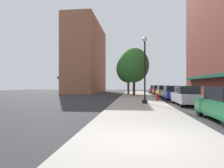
{
  "coord_description": "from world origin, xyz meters",
  "views": [
    {
      "loc": [
        -0.5,
        -5.82,
        1.76
      ],
      "look_at": [
        -3.47,
        20.84,
        1.87
      ],
      "focal_mm": 31.08,
      "sensor_mm": 36.0,
      "label": 1
    }
  ],
  "objects_px": {
    "fire_hydrant": "(157,97)",
    "tree_near": "(134,65)",
    "car_silver": "(186,96)",
    "car_blue": "(171,93)",
    "car_yellow": "(163,91)",
    "lamppost": "(145,68)",
    "parking_meter_near": "(156,92)",
    "parking_meter_far": "(153,91)",
    "tree_mid": "(128,69)",
    "car_red": "(158,90)",
    "car_black": "(154,89)"
  },
  "relations": [
    {
      "from": "parking_meter_near",
      "to": "car_blue",
      "type": "bearing_deg",
      "value": 37.28
    },
    {
      "from": "tree_near",
      "to": "car_yellow",
      "type": "relative_size",
      "value": 1.69
    },
    {
      "from": "parking_meter_near",
      "to": "tree_near",
      "type": "bearing_deg",
      "value": 108.61
    },
    {
      "from": "tree_mid",
      "to": "car_black",
      "type": "bearing_deg",
      "value": 56.3
    },
    {
      "from": "parking_meter_far",
      "to": "tree_mid",
      "type": "bearing_deg",
      "value": 110.62
    },
    {
      "from": "tree_near",
      "to": "car_yellow",
      "type": "bearing_deg",
      "value": 5.37
    },
    {
      "from": "tree_mid",
      "to": "car_red",
      "type": "height_order",
      "value": "tree_mid"
    },
    {
      "from": "car_red",
      "to": "car_black",
      "type": "bearing_deg",
      "value": 89.78
    },
    {
      "from": "lamppost",
      "to": "car_black",
      "type": "distance_m",
      "value": 26.22
    },
    {
      "from": "fire_hydrant",
      "to": "car_silver",
      "type": "bearing_deg",
      "value": -55.25
    },
    {
      "from": "fire_hydrant",
      "to": "car_blue",
      "type": "relative_size",
      "value": 0.18
    },
    {
      "from": "car_blue",
      "to": "car_black",
      "type": "bearing_deg",
      "value": 88.52
    },
    {
      "from": "car_black",
      "to": "car_blue",
      "type": "bearing_deg",
      "value": -88.83
    },
    {
      "from": "tree_near",
      "to": "car_silver",
      "type": "distance_m",
      "value": 13.8
    },
    {
      "from": "fire_hydrant",
      "to": "tree_mid",
      "type": "relative_size",
      "value": 0.11
    },
    {
      "from": "tree_mid",
      "to": "car_red",
      "type": "xyz_separation_m",
      "value": [
        5.43,
        1.95,
        -3.8
      ]
    },
    {
      "from": "car_blue",
      "to": "car_red",
      "type": "height_order",
      "value": "same"
    },
    {
      "from": "parking_meter_near",
      "to": "parking_meter_far",
      "type": "xyz_separation_m",
      "value": [
        0.0,
        3.58,
        0.0
      ]
    },
    {
      "from": "parking_meter_near",
      "to": "car_black",
      "type": "bearing_deg",
      "value": 84.69
    },
    {
      "from": "fire_hydrant",
      "to": "car_yellow",
      "type": "xyz_separation_m",
      "value": [
        2.08,
        9.87,
        0.29
      ]
    },
    {
      "from": "parking_meter_far",
      "to": "car_blue",
      "type": "distance_m",
      "value": 2.86
    },
    {
      "from": "car_blue",
      "to": "tree_mid",
      "type": "bearing_deg",
      "value": 114.11
    },
    {
      "from": "fire_hydrant",
      "to": "tree_mid",
      "type": "bearing_deg",
      "value": 102.67
    },
    {
      "from": "lamppost",
      "to": "car_silver",
      "type": "distance_m",
      "value": 4.25
    },
    {
      "from": "car_yellow",
      "to": "car_blue",
      "type": "bearing_deg",
      "value": -89.3
    },
    {
      "from": "fire_hydrant",
      "to": "car_red",
      "type": "relative_size",
      "value": 0.18
    },
    {
      "from": "car_yellow",
      "to": "car_red",
      "type": "xyz_separation_m",
      "value": [
        0.0,
        6.96,
        0.0
      ]
    },
    {
      "from": "parking_meter_near",
      "to": "car_yellow",
      "type": "xyz_separation_m",
      "value": [
        1.95,
        7.81,
        -0.14
      ]
    },
    {
      "from": "parking_meter_near",
      "to": "car_black",
      "type": "distance_m",
      "value": 21.05
    },
    {
      "from": "parking_meter_near",
      "to": "parking_meter_far",
      "type": "relative_size",
      "value": 1.0
    },
    {
      "from": "fire_hydrant",
      "to": "tree_near",
      "type": "distance_m",
      "value": 10.62
    },
    {
      "from": "fire_hydrant",
      "to": "parking_meter_near",
      "type": "xyz_separation_m",
      "value": [
        0.13,
        2.06,
        0.43
      ]
    },
    {
      "from": "fire_hydrant",
      "to": "parking_meter_far",
      "type": "xyz_separation_m",
      "value": [
        0.13,
        5.64,
        0.43
      ]
    },
    {
      "from": "fire_hydrant",
      "to": "parking_meter_near",
      "type": "distance_m",
      "value": 2.11
    },
    {
      "from": "fire_hydrant",
      "to": "car_silver",
      "type": "relative_size",
      "value": 0.18
    },
    {
      "from": "car_yellow",
      "to": "tree_near",
      "type": "bearing_deg",
      "value": -173.93
    },
    {
      "from": "car_black",
      "to": "tree_mid",
      "type": "bearing_deg",
      "value": -122.53
    },
    {
      "from": "fire_hydrant",
      "to": "parking_meter_near",
      "type": "bearing_deg",
      "value": 86.31
    },
    {
      "from": "car_yellow",
      "to": "car_black",
      "type": "xyz_separation_m",
      "value": [
        0.0,
        13.15,
        0.0
      ]
    },
    {
      "from": "tree_near",
      "to": "car_yellow",
      "type": "xyz_separation_m",
      "value": [
        4.44,
        0.42,
        -3.94
      ]
    },
    {
      "from": "car_silver",
      "to": "car_red",
      "type": "distance_m",
      "value": 19.84
    },
    {
      "from": "parking_meter_far",
      "to": "car_red",
      "type": "bearing_deg",
      "value": 80.12
    },
    {
      "from": "parking_meter_far",
      "to": "car_silver",
      "type": "height_order",
      "value": "car_silver"
    },
    {
      "from": "car_blue",
      "to": "car_yellow",
      "type": "bearing_deg",
      "value": 88.52
    },
    {
      "from": "parking_meter_far",
      "to": "car_yellow",
      "type": "height_order",
      "value": "car_yellow"
    },
    {
      "from": "car_yellow",
      "to": "car_red",
      "type": "distance_m",
      "value": 6.96
    },
    {
      "from": "fire_hydrant",
      "to": "car_red",
      "type": "bearing_deg",
      "value": 82.95
    },
    {
      "from": "car_silver",
      "to": "car_red",
      "type": "xyz_separation_m",
      "value": [
        0.0,
        19.84,
        0.0
      ]
    },
    {
      "from": "tree_near",
      "to": "parking_meter_near",
      "type": "bearing_deg",
      "value": -71.39
    },
    {
      "from": "tree_mid",
      "to": "car_blue",
      "type": "height_order",
      "value": "tree_mid"
    }
  ]
}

